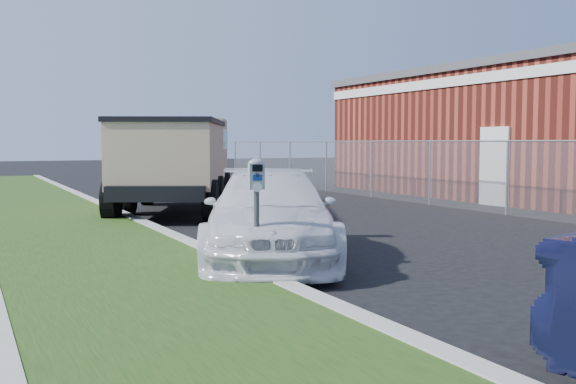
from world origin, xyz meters
name	(u,v)px	position (x,y,z in m)	size (l,w,h in m)	color
ground	(400,259)	(0.00, 0.00, 0.00)	(120.00, 120.00, 0.00)	black
chainlink_fence	(430,160)	(6.00, 7.00, 1.26)	(0.06, 30.06, 30.00)	slate
brick_building	(556,132)	(12.00, 8.00, 2.13)	(9.20, 14.20, 4.17)	maroon
parking_meter	(256,191)	(-2.74, -0.88, 1.18)	(0.22, 0.17, 1.44)	#3F4247
white_wagon	(269,215)	(-1.77, 0.89, 0.67)	(1.89, 4.65, 1.35)	silver
dump_truck	(177,158)	(-0.96, 8.44, 1.36)	(4.60, 6.54, 2.42)	black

